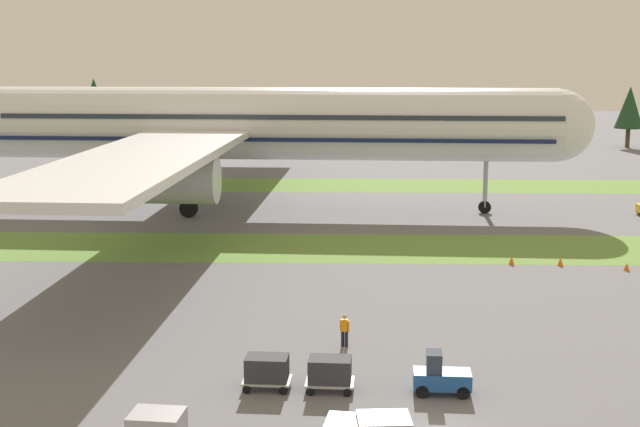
% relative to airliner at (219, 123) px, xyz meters
% --- Properties ---
extents(grass_strip_near, '(320.00, 10.64, 0.01)m').
position_rel_airliner_xyz_m(grass_strip_near, '(15.77, -16.74, -8.50)').
color(grass_strip_near, olive).
rests_on(grass_strip_near, ground).
extents(grass_strip_far, '(320.00, 10.64, 0.01)m').
position_rel_airliner_xyz_m(grass_strip_far, '(15.77, 16.53, -8.50)').
color(grass_strip_far, olive).
rests_on(grass_strip_far, ground).
extents(airliner, '(71.00, 87.13, 23.72)m').
position_rel_airliner_xyz_m(airliner, '(0.00, 0.00, 0.00)').
color(airliner, white).
rests_on(airliner, ground).
extents(baggage_tug, '(2.66, 1.43, 1.97)m').
position_rel_airliner_xyz_m(baggage_tug, '(16.54, -46.95, -7.69)').
color(baggage_tug, '#1E4C8E').
rests_on(baggage_tug, ground).
extents(cargo_dolly_lead, '(2.27, 1.61, 1.55)m').
position_rel_airliner_xyz_m(cargo_dolly_lead, '(11.52, -46.70, -7.58)').
color(cargo_dolly_lead, '#A3A3A8').
rests_on(cargo_dolly_lead, ground).
extents(cargo_dolly_second, '(2.27, 1.61, 1.55)m').
position_rel_airliner_xyz_m(cargo_dolly_second, '(8.63, -46.55, -7.58)').
color(cargo_dolly_second, '#A3A3A8').
rests_on(cargo_dolly_second, ground).
extents(ground_crew_marshaller, '(0.51, 0.36, 1.74)m').
position_rel_airliner_xyz_m(ground_crew_marshaller, '(12.19, -40.52, -7.56)').
color(ground_crew_marshaller, black).
rests_on(ground_crew_marshaller, ground).
extents(taxiway_marker_0, '(0.44, 0.44, 0.56)m').
position_rel_airliner_xyz_m(taxiway_marker_0, '(32.18, -23.51, -8.22)').
color(taxiway_marker_0, orange).
rests_on(taxiway_marker_0, ground).
extents(taxiway_marker_1, '(0.44, 0.44, 0.64)m').
position_rel_airliner_xyz_m(taxiway_marker_1, '(24.33, -21.97, -8.18)').
color(taxiway_marker_1, orange).
rests_on(taxiway_marker_1, ground).
extents(taxiway_marker_2, '(0.44, 0.44, 0.62)m').
position_rel_airliner_xyz_m(taxiway_marker_2, '(27.81, -22.23, -8.19)').
color(taxiway_marker_2, orange).
rests_on(taxiway_marker_2, ground).
extents(distant_tree_line, '(201.63, 9.97, 11.17)m').
position_rel_airliner_xyz_m(distant_tree_line, '(9.17, 55.20, -1.97)').
color(distant_tree_line, '#4C3823').
rests_on(distant_tree_line, ground).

